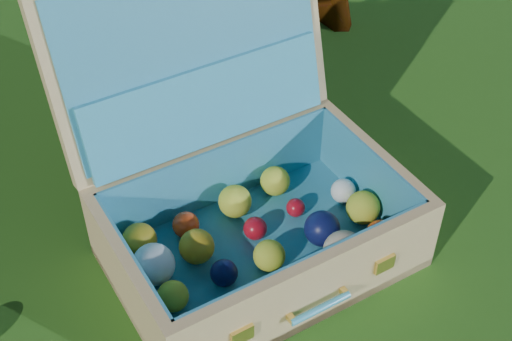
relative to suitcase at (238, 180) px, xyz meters
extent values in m
plane|color=#215114|center=(-0.06, -0.20, -0.17)|extent=(60.00, 60.00, 0.00)
cube|color=tan|center=(0.04, -0.08, -0.16)|extent=(0.78, 0.67, 0.02)
cube|color=tan|center=(0.13, -0.27, -0.08)|extent=(0.61, 0.29, 0.20)
cube|color=tan|center=(-0.04, 0.10, -0.08)|extent=(0.61, 0.29, 0.20)
cube|color=tan|center=(-0.24, -0.21, -0.08)|extent=(0.18, 0.36, 0.20)
cube|color=tan|center=(0.33, 0.05, -0.08)|extent=(0.18, 0.36, 0.20)
cube|color=teal|center=(0.04, -0.08, -0.15)|extent=(0.71, 0.61, 0.01)
cube|color=teal|center=(0.12, -0.26, -0.06)|extent=(0.55, 0.26, 0.17)
cube|color=teal|center=(-0.04, 0.09, -0.06)|extent=(0.55, 0.26, 0.17)
cube|color=teal|center=(-0.23, -0.21, -0.06)|extent=(0.17, 0.36, 0.17)
cube|color=teal|center=(0.32, 0.04, -0.06)|extent=(0.17, 0.36, 0.17)
cube|color=tan|center=(-0.08, 0.19, 0.23)|extent=(0.66, 0.41, 0.43)
cube|color=teal|center=(-0.07, 0.17, 0.23)|extent=(0.60, 0.36, 0.38)
cube|color=teal|center=(-0.05, 0.13, 0.12)|extent=(0.56, 0.31, 0.18)
cube|color=#F2C659|center=(-0.02, -0.36, -0.08)|extent=(0.05, 0.03, 0.04)
cube|color=#F2C659|center=(0.29, -0.21, -0.08)|extent=(0.05, 0.03, 0.04)
cylinder|color=teal|center=(0.14, -0.30, -0.09)|extent=(0.14, 0.07, 0.02)
cube|color=#F2C659|center=(0.08, -0.32, -0.09)|extent=(0.02, 0.02, 0.01)
cube|color=#F2C659|center=(0.20, -0.26, -0.09)|extent=(0.02, 0.02, 0.01)
sphere|color=white|center=(-0.12, -0.32, -0.10)|extent=(0.08, 0.08, 0.08)
sphere|color=#F24114|center=(-0.01, -0.26, -0.11)|extent=(0.06, 0.06, 0.06)
sphere|color=#D0D233|center=(0.11, -0.22, -0.10)|extent=(0.08, 0.08, 0.08)
sphere|color=beige|center=(0.22, -0.15, -0.10)|extent=(0.09, 0.09, 0.09)
sphere|color=#F24114|center=(0.32, -0.10, -0.11)|extent=(0.07, 0.07, 0.07)
sphere|color=#D0D233|center=(-0.16, -0.22, -0.11)|extent=(0.07, 0.07, 0.07)
sphere|color=#0D1344|center=(-0.05, -0.17, -0.11)|extent=(0.06, 0.06, 0.06)
sphere|color=#D0D233|center=(0.06, -0.13, -0.11)|extent=(0.07, 0.07, 0.07)
sphere|color=#0D1344|center=(0.19, -0.07, -0.10)|extent=(0.08, 0.08, 0.08)
sphere|color=#D0D233|center=(0.29, -0.01, -0.10)|extent=(0.08, 0.08, 0.08)
sphere|color=white|center=(-0.20, -0.14, -0.10)|extent=(0.09, 0.09, 0.09)
sphere|color=gold|center=(-0.10, -0.09, -0.10)|extent=(0.08, 0.08, 0.08)
sphere|color=#B30E1C|center=(0.04, -0.04, -0.12)|extent=(0.06, 0.06, 0.06)
sphere|color=#B30E1C|center=(0.14, 0.02, -0.12)|extent=(0.05, 0.05, 0.05)
sphere|color=white|center=(0.26, 0.06, -0.11)|extent=(0.06, 0.06, 0.06)
sphere|color=gold|center=(-0.23, -0.06, -0.10)|extent=(0.08, 0.08, 0.08)
sphere|color=#F24114|center=(-0.12, -0.02, -0.11)|extent=(0.06, 0.06, 0.06)
sphere|color=#D0D233|center=(0.00, 0.04, -0.10)|extent=(0.08, 0.08, 0.08)
sphere|color=#D0D233|center=(0.10, 0.10, -0.11)|extent=(0.07, 0.07, 0.07)
camera|label=1|loc=(-0.09, -1.17, 1.08)|focal=50.00mm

